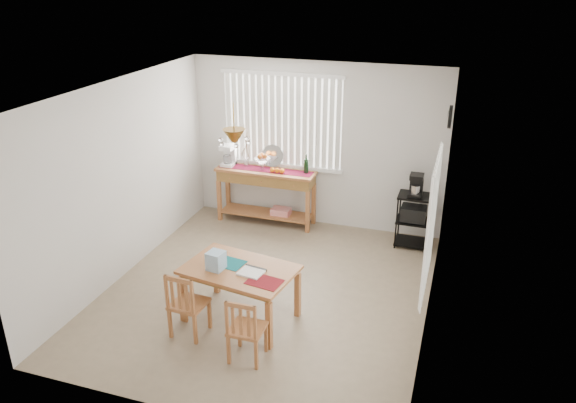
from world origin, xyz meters
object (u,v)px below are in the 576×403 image
(cart_items, at_px, (416,185))
(chair_right, at_px, (246,330))
(wire_cart, at_px, (413,216))
(dining_table, at_px, (240,274))
(chair_left, at_px, (187,304))
(sideboard, at_px, (267,183))

(cart_items, height_order, chair_right, cart_items)
(wire_cart, bearing_deg, dining_table, -123.78)
(dining_table, xyz_separation_m, chair_left, (-0.44, -0.48, -0.20))
(dining_table, height_order, chair_right, chair_right)
(sideboard, distance_m, chair_left, 3.16)
(sideboard, height_order, chair_right, sideboard)
(wire_cart, distance_m, cart_items, 0.48)
(wire_cart, height_order, dining_table, wire_cart)
(wire_cart, xyz_separation_m, chair_left, (-2.14, -3.02, -0.09))
(cart_items, xyz_separation_m, dining_table, (-1.70, -2.55, -0.37))
(sideboard, bearing_deg, wire_cart, -2.91)
(sideboard, height_order, chair_left, sideboard)
(sideboard, xyz_separation_m, chair_right, (1.00, -3.35, -0.30))
(chair_left, bearing_deg, chair_right, -14.77)
(sideboard, relative_size, cart_items, 4.79)
(dining_table, bearing_deg, cart_items, 56.31)
(chair_left, bearing_deg, sideboard, 93.75)
(sideboard, distance_m, dining_table, 2.74)
(chair_left, bearing_deg, dining_table, 47.94)
(cart_items, bearing_deg, chair_right, -112.55)
(chair_left, height_order, chair_right, chair_left)
(sideboard, xyz_separation_m, dining_table, (0.64, -2.66, -0.08))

